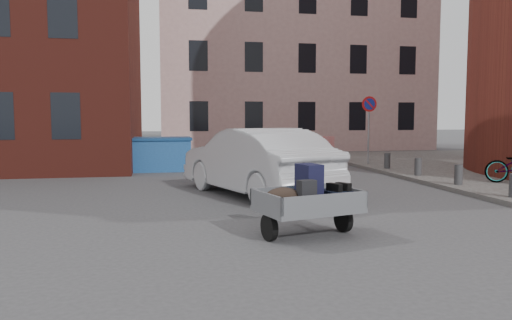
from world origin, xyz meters
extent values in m
plane|color=#38383A|center=(0.00, 0.00, 0.00)|extent=(120.00, 120.00, 0.00)
cube|color=tan|center=(6.00, 22.00, 7.00)|extent=(16.00, 8.00, 14.00)
cylinder|color=gray|center=(6.00, 9.50, 1.42)|extent=(0.07, 0.07, 2.60)
cylinder|color=red|center=(6.00, 9.48, 2.47)|extent=(0.60, 0.03, 0.60)
cylinder|color=navy|center=(6.00, 9.46, 2.47)|extent=(0.44, 0.03, 0.44)
cylinder|color=#3A3A3D|center=(6.00, 3.40, 0.40)|extent=(0.22, 0.22, 0.55)
cylinder|color=#3A3A3D|center=(6.00, 5.60, 0.40)|extent=(0.22, 0.22, 0.55)
cylinder|color=#3A3A3D|center=(6.00, 7.80, 0.40)|extent=(0.22, 0.22, 0.55)
cube|color=red|center=(2.50, 15.00, 0.50)|extent=(1.30, 0.18, 1.00)
cube|color=red|center=(4.20, 15.00, 0.50)|extent=(1.30, 0.18, 1.00)
cube|color=red|center=(5.90, 15.00, 0.50)|extent=(1.30, 0.18, 1.00)
cylinder|color=black|center=(-0.33, -1.24, 0.22)|extent=(0.21, 0.45, 0.44)
cylinder|color=black|center=(1.06, -0.87, 0.22)|extent=(0.21, 0.45, 0.44)
cube|color=slate|center=(0.37, -1.05, 0.46)|extent=(1.83, 1.48, 0.08)
cube|color=slate|center=(-0.39, -1.26, 0.64)|extent=(0.32, 1.07, 0.28)
cube|color=slate|center=(1.12, -0.85, 0.64)|extent=(0.32, 1.07, 0.28)
cube|color=slate|center=(0.23, -0.54, 0.64)|extent=(1.56, 0.45, 0.28)
cube|color=slate|center=(0.50, -1.57, 0.64)|extent=(1.56, 0.45, 0.28)
cube|color=slate|center=(0.13, -0.19, 0.40)|extent=(0.26, 0.70, 0.06)
cube|color=#151633|center=(0.40, -0.99, 0.85)|extent=(0.41, 0.51, 0.70)
cube|color=black|center=(0.88, -1.02, 0.62)|extent=(0.54, 0.68, 0.25)
ellipsoid|color=black|center=(-0.10, -1.23, 0.68)|extent=(0.67, 0.50, 0.36)
cube|color=black|center=(0.26, -1.34, 0.74)|extent=(0.32, 0.25, 0.48)
ellipsoid|color=blue|center=(0.23, -0.73, 0.62)|extent=(0.43, 0.38, 0.24)
cube|color=black|center=(0.81, -1.09, 0.81)|extent=(0.23, 0.29, 0.13)
cube|color=black|center=(0.99, -1.04, 0.81)|extent=(0.23, 0.29, 0.13)
cube|color=#205499|center=(-2.38, 9.70, 0.56)|extent=(2.83, 1.44, 1.13)
cube|color=navy|center=(-2.38, 9.70, 1.17)|extent=(2.93, 1.54, 0.09)
imported|color=#B8BAC0|center=(0.32, 3.37, 0.85)|extent=(3.43, 5.46, 1.70)
camera|label=1|loc=(-2.00, -8.90, 1.99)|focal=35.00mm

